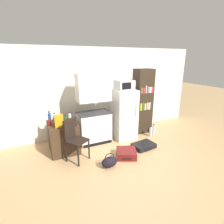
{
  "coord_description": "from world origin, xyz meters",
  "views": [
    {
      "loc": [
        -1.86,
        -2.92,
        2.25
      ],
      "look_at": [
        -0.07,
        0.85,
        0.97
      ],
      "focal_mm": 28.0,
      "sensor_mm": 36.0,
      "label": 1
    }
  ],
  "objects_px": {
    "bottle_amber_beer": "(54,120)",
    "bookshelf": "(143,102)",
    "bottle_green_tall": "(66,122)",
    "bowl": "(71,124)",
    "bottle_milk_white": "(55,117)",
    "water_bottle_middle": "(154,130)",
    "kitchen_hutch": "(94,111)",
    "water_bottle_front": "(151,132)",
    "bottle_blue_soda": "(50,118)",
    "suitcase_small_flat": "(144,146)",
    "chair": "(74,136)",
    "side_table": "(63,137)",
    "bottle_clear_short": "(70,116)",
    "microwave": "(124,85)",
    "bottle_ketchup_red": "(50,123)",
    "suitcase_large_flat": "(126,153)",
    "refrigerator": "(124,114)",
    "handbag": "(109,162)",
    "cereal_box": "(59,121)"
  },
  "relations": [
    {
      "from": "kitchen_hutch",
      "to": "bottle_blue_soda",
      "type": "distance_m",
      "value": 1.13
    },
    {
      "from": "kitchen_hutch",
      "to": "bottle_ketchup_red",
      "type": "height_order",
      "value": "kitchen_hutch"
    },
    {
      "from": "microwave",
      "to": "cereal_box",
      "type": "relative_size",
      "value": 1.56
    },
    {
      "from": "bookshelf",
      "to": "bottle_clear_short",
      "type": "height_order",
      "value": "bookshelf"
    },
    {
      "from": "kitchen_hutch",
      "to": "bookshelf",
      "type": "relative_size",
      "value": 0.97
    },
    {
      "from": "bottle_clear_short",
      "to": "water_bottle_front",
      "type": "height_order",
      "value": "bottle_clear_short"
    },
    {
      "from": "kitchen_hutch",
      "to": "water_bottle_front",
      "type": "distance_m",
      "value": 1.85
    },
    {
      "from": "side_table",
      "to": "bowl",
      "type": "xyz_separation_m",
      "value": [
        0.18,
        -0.17,
        0.39
      ]
    },
    {
      "from": "bottle_green_tall",
      "to": "bottle_milk_white",
      "type": "bearing_deg",
      "value": 105.94
    },
    {
      "from": "chair",
      "to": "bottle_amber_beer",
      "type": "bearing_deg",
      "value": 82.82
    },
    {
      "from": "microwave",
      "to": "handbag",
      "type": "xyz_separation_m",
      "value": [
        -1.01,
        -1.22,
        -1.43
      ]
    },
    {
      "from": "microwave",
      "to": "cereal_box",
      "type": "bearing_deg",
      "value": -170.46
    },
    {
      "from": "bottle_milk_white",
      "to": "bottle_clear_short",
      "type": "xyz_separation_m",
      "value": [
        0.37,
        -0.03,
        -0.01
      ]
    },
    {
      "from": "side_table",
      "to": "suitcase_large_flat",
      "type": "xyz_separation_m",
      "value": [
        1.28,
        -0.95,
        -0.28
      ]
    },
    {
      "from": "microwave",
      "to": "water_bottle_middle",
      "type": "relative_size",
      "value": 1.5
    },
    {
      "from": "refrigerator",
      "to": "chair",
      "type": "height_order",
      "value": "refrigerator"
    },
    {
      "from": "bowl",
      "to": "water_bottle_front",
      "type": "relative_size",
      "value": 0.38
    },
    {
      "from": "bottle_amber_beer",
      "to": "bookshelf",
      "type": "bearing_deg",
      "value": 1.4
    },
    {
      "from": "refrigerator",
      "to": "bookshelf",
      "type": "distance_m",
      "value": 0.79
    },
    {
      "from": "side_table",
      "to": "bottle_blue_soda",
      "type": "distance_m",
      "value": 0.58
    },
    {
      "from": "bottle_green_tall",
      "to": "handbag",
      "type": "xyz_separation_m",
      "value": [
        0.7,
        -0.84,
        -0.74
      ]
    },
    {
      "from": "suitcase_large_flat",
      "to": "water_bottle_front",
      "type": "height_order",
      "value": "water_bottle_front"
    },
    {
      "from": "bottle_green_tall",
      "to": "water_bottle_middle",
      "type": "bearing_deg",
      "value": 3.54
    },
    {
      "from": "handbag",
      "to": "water_bottle_middle",
      "type": "distance_m",
      "value": 2.21
    },
    {
      "from": "chair",
      "to": "side_table",
      "type": "bearing_deg",
      "value": 73.54
    },
    {
      "from": "water_bottle_middle",
      "to": "bottle_green_tall",
      "type": "bearing_deg",
      "value": -176.46
    },
    {
      "from": "bottle_blue_soda",
      "to": "bottle_green_tall",
      "type": "height_order",
      "value": "bottle_green_tall"
    },
    {
      "from": "bottle_blue_soda",
      "to": "bottle_amber_beer",
      "type": "bearing_deg",
      "value": -15.53
    },
    {
      "from": "kitchen_hutch",
      "to": "handbag",
      "type": "relative_size",
      "value": 5.28
    },
    {
      "from": "microwave",
      "to": "bottle_amber_beer",
      "type": "bearing_deg",
      "value": 178.1
    },
    {
      "from": "bottle_milk_white",
      "to": "water_bottle_middle",
      "type": "distance_m",
      "value": 2.95
    },
    {
      "from": "water_bottle_middle",
      "to": "microwave",
      "type": "bearing_deg",
      "value": 167.72
    },
    {
      "from": "kitchen_hutch",
      "to": "bottle_amber_beer",
      "type": "relative_size",
      "value": 12.6
    },
    {
      "from": "refrigerator",
      "to": "bottle_ketchup_red",
      "type": "bearing_deg",
      "value": -177.36
    },
    {
      "from": "bowl",
      "to": "suitcase_large_flat",
      "type": "xyz_separation_m",
      "value": [
        1.1,
        -0.78,
        -0.67
      ]
    },
    {
      "from": "bottle_milk_white",
      "to": "chair",
      "type": "height_order",
      "value": "chair"
    },
    {
      "from": "side_table",
      "to": "bottle_clear_short",
      "type": "bearing_deg",
      "value": 44.21
    },
    {
      "from": "bottle_green_tall",
      "to": "bowl",
      "type": "bearing_deg",
      "value": 45.39
    },
    {
      "from": "bottle_blue_soda",
      "to": "bottle_clear_short",
      "type": "distance_m",
      "value": 0.51
    },
    {
      "from": "refrigerator",
      "to": "handbag",
      "type": "distance_m",
      "value": 1.69
    },
    {
      "from": "suitcase_small_flat",
      "to": "water_bottle_middle",
      "type": "height_order",
      "value": "water_bottle_middle"
    },
    {
      "from": "microwave",
      "to": "bookshelf",
      "type": "distance_m",
      "value": 0.94
    },
    {
      "from": "bottle_amber_beer",
      "to": "suitcase_small_flat",
      "type": "relative_size",
      "value": 0.25
    },
    {
      "from": "kitchen_hutch",
      "to": "water_bottle_front",
      "type": "xyz_separation_m",
      "value": [
        1.64,
        -0.39,
        -0.75
      ]
    },
    {
      "from": "kitchen_hutch",
      "to": "suitcase_small_flat",
      "type": "xyz_separation_m",
      "value": [
        1.04,
        -0.89,
        -0.83
      ]
    },
    {
      "from": "bottle_green_tall",
      "to": "bowl",
      "type": "relative_size",
      "value": 2.35
    },
    {
      "from": "microwave",
      "to": "bottle_milk_white",
      "type": "height_order",
      "value": "microwave"
    },
    {
      "from": "refrigerator",
      "to": "bottle_ketchup_red",
      "type": "relative_size",
      "value": 8.75
    },
    {
      "from": "bottle_ketchup_red",
      "to": "suitcase_large_flat",
      "type": "relative_size",
      "value": 0.27
    },
    {
      "from": "suitcase_large_flat",
      "to": "bottle_clear_short",
      "type": "bearing_deg",
      "value": 156.43
    }
  ]
}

